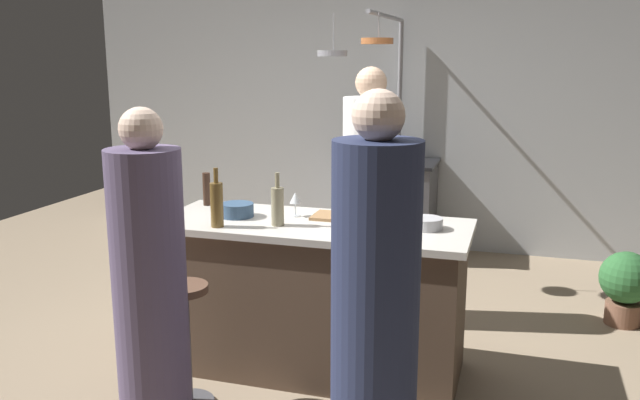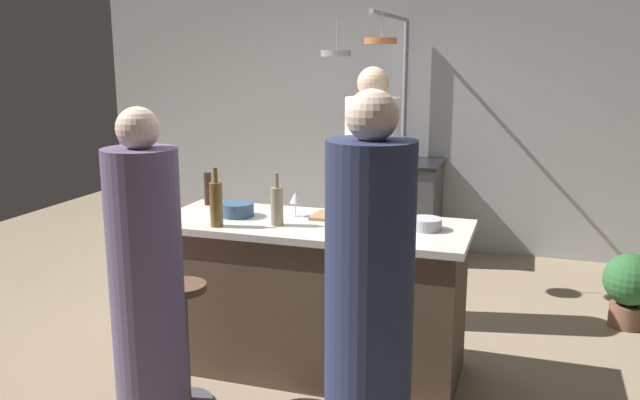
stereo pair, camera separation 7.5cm
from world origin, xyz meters
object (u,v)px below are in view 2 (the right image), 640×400
object	(u,v)px
chef	(371,206)
guest_right	(369,316)
guest_left	(147,293)
wine_glass_by_chef	(409,205)
cutting_board	(340,217)
pepper_mill	(208,189)
wine_bottle_rose	(388,199)
mixing_bowl_steel	(426,224)
bar_stool_left	(184,339)
wine_bottle_white	(277,205)
mixing_bowl_blue	(237,210)
stove_range	(397,208)
wine_bottle_amber	(216,203)
wine_glass_near_left_guest	(295,199)
bar_stool_right	(381,368)
potted_plant	(630,285)

from	to	relation	value
chef	guest_right	size ratio (longest dim) A/B	1.03
guest_left	wine_glass_by_chef	size ratio (longest dim) A/B	11.09
guest_right	cutting_board	bearing A→B (deg)	111.87
pepper_mill	wine_bottle_rose	distance (m)	1.17
guest_left	mixing_bowl_steel	distance (m)	1.52
bar_stool_left	cutting_board	distance (m)	1.12
wine_bottle_white	mixing_bowl_blue	xyz separation A→B (m)	(-0.30, 0.12, -0.07)
stove_range	wine_glass_by_chef	xyz separation A→B (m)	(0.53, -2.30, 0.56)
wine_glass_by_chef	mixing_bowl_steel	size ratio (longest dim) A/B	0.81
guest_right	mixing_bowl_blue	world-z (taller)	guest_right
stove_range	wine_bottle_rose	bearing A→B (deg)	-80.01
bar_stool_left	wine_bottle_amber	xyz separation A→B (m)	(0.03, 0.37, 0.66)
cutting_board	wine_bottle_rose	distance (m)	0.30
chef	guest_left	xyz separation A→B (m)	(-0.62, -1.83, -0.07)
guest_left	wine_glass_near_left_guest	size ratio (longest dim) A/B	11.09
wine_glass_near_left_guest	mixing_bowl_steel	size ratio (longest dim) A/B	0.81
bar_stool_right	wine_bottle_amber	bearing A→B (deg)	160.35
wine_bottle_amber	wine_glass_near_left_guest	size ratio (longest dim) A/B	2.29
wine_glass_near_left_guest	wine_bottle_white	bearing A→B (deg)	-95.81
cutting_board	mixing_bowl_blue	world-z (taller)	mixing_bowl_blue
guest_right	guest_left	bearing A→B (deg)	177.18
bar_stool_left	mixing_bowl_blue	bearing A→B (deg)	86.60
wine_bottle_amber	mixing_bowl_steel	bearing A→B (deg)	14.58
stove_range	guest_right	distance (m)	3.53
wine_bottle_amber	mixing_bowl_blue	size ratio (longest dim) A/B	1.71
wine_bottle_rose	wine_bottle_amber	bearing A→B (deg)	-151.62
cutting_board	mixing_bowl_blue	bearing A→B (deg)	-166.34
wine_glass_near_left_guest	mixing_bowl_blue	size ratio (longest dim) A/B	0.75
wine_glass_by_chef	wine_bottle_rose	bearing A→B (deg)	154.04
chef	potted_plant	xyz separation A→B (m)	(1.73, 0.39, -0.52)
wine_bottle_white	wine_glass_by_chef	size ratio (longest dim) A/B	2.06
wine_glass_by_chef	guest_left	bearing A→B (deg)	-132.42
wine_glass_by_chef	mixing_bowl_steel	world-z (taller)	wine_glass_by_chef
pepper_mill	wine_glass_by_chef	distance (m)	1.31
wine_bottle_rose	mixing_bowl_steel	size ratio (longest dim) A/B	1.68
potted_plant	cutting_board	bearing A→B (deg)	-147.23
guest_right	wine_bottle_amber	size ratio (longest dim) A/B	5.14
wine_bottle_amber	mixing_bowl_blue	world-z (taller)	wine_bottle_amber
mixing_bowl_blue	mixing_bowl_steel	size ratio (longest dim) A/B	1.09
stove_range	wine_bottle_white	size ratio (longest dim) A/B	2.95
wine_bottle_amber	mixing_bowl_steel	distance (m)	1.16
chef	potted_plant	size ratio (longest dim) A/B	3.40
potted_plant	mixing_bowl_blue	distance (m)	2.74
cutting_board	mixing_bowl_steel	distance (m)	0.53
bar_stool_right	wine_bottle_white	world-z (taller)	wine_bottle_white
bar_stool_right	pepper_mill	size ratio (longest dim) A/B	3.24
mixing_bowl_blue	mixing_bowl_steel	bearing A→B (deg)	2.28
chef	wine_glass_by_chef	xyz separation A→B (m)	(0.40, -0.72, 0.19)
wine_bottle_amber	wine_glass_by_chef	bearing A→B (deg)	21.75
potted_plant	cutting_board	world-z (taller)	cutting_board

